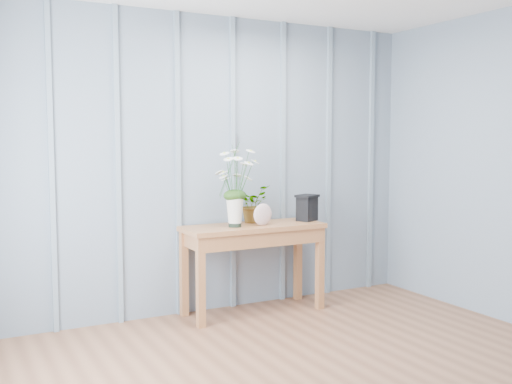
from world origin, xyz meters
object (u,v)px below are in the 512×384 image
daisy_vase (235,176)px  felt_disc_vessel (263,215)px  sideboard (253,238)px  carved_box (307,207)px

daisy_vase → felt_disc_vessel: 0.41m
sideboard → daisy_vase: bearing=-166.9°
sideboard → felt_disc_vessel: felt_disc_vessel is taller
felt_disc_vessel → daisy_vase: bearing=164.2°
felt_disc_vessel → sideboard: bearing=113.9°
daisy_vase → felt_disc_vessel: bearing=-7.9°
sideboard → daisy_vase: (-0.19, -0.04, 0.53)m
sideboard → carved_box: carved_box is taller
sideboard → carved_box: size_ratio=5.15×
felt_disc_vessel → carved_box: bearing=0.4°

